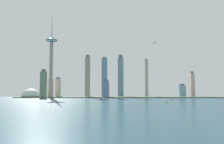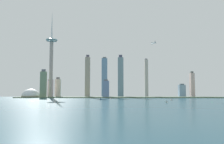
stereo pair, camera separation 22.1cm
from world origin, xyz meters
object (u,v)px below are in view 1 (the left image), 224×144
object	(u,v)px
skyscraper_5	(88,77)
skyscraper_6	(106,89)
observation_tower	(51,55)
skyscraper_1	(121,77)
boat_3	(101,99)
skyscraper_8	(43,84)
channel_buoy_0	(212,102)
skyscraper_4	(58,88)
skyscraper_0	(50,88)
airplane	(153,43)
boat_1	(110,98)
skyscraper_9	(182,91)
boat_2	(172,100)
boat_0	(167,102)
skyscraper_7	(146,78)
stadium_dome	(31,96)
skyscraper_3	(104,77)
skyscraper_2	(192,85)

from	to	relation	value
skyscraper_5	skyscraper_6	world-z (taller)	skyscraper_5
observation_tower	skyscraper_1	world-z (taller)	observation_tower
boat_3	skyscraper_5	bearing A→B (deg)	164.38
skyscraper_5	skyscraper_8	world-z (taller)	skyscraper_5
skyscraper_5	channel_buoy_0	size ratio (longest dim) A/B	96.02
skyscraper_4	skyscraper_8	bearing A→B (deg)	-107.52
skyscraper_0	airplane	size ratio (longest dim) A/B	3.24
skyscraper_4	boat_1	xyz separation A→B (m)	(230.86, -189.65, -39.18)
channel_buoy_0	skyscraper_6	bearing A→B (deg)	130.54
skyscraper_4	skyscraper_9	size ratio (longest dim) A/B	1.49
skyscraper_8	boat_2	world-z (taller)	skyscraper_8
skyscraper_6	skyscraper_9	size ratio (longest dim) A/B	1.24
boat_0	channel_buoy_0	xyz separation A→B (m)	(113.65, 2.26, -0.66)
skyscraper_6	boat_3	size ratio (longest dim) A/B	7.09
skyscraper_7	boat_1	xyz separation A→B (m)	(-158.18, -193.04, -81.92)
skyscraper_7	boat_2	bearing A→B (deg)	-85.60
observation_tower	boat_2	distance (m)	513.92
skyscraper_5	stadium_dome	bearing A→B (deg)	-170.77
skyscraper_3	boat_0	xyz separation A→B (m)	(165.01, -395.22, -82.84)
observation_tower	stadium_dome	xyz separation A→B (m)	(-78.27, -2.04, -164.84)
skyscraper_1	skyscraper_3	bearing A→B (deg)	-154.72
skyscraper_0	skyscraper_8	size ratio (longest dim) A/B	0.67
boat_1	boat_2	size ratio (longest dim) A/B	0.79
skyscraper_1	boat_3	xyz separation A→B (m)	(-75.67, -276.25, -88.46)
boat_1	channel_buoy_0	bearing A→B (deg)	-175.44
stadium_dome	skyscraper_2	xyz separation A→B (m)	(674.73, 64.08, 45.65)
skyscraper_9	skyscraper_6	bearing A→B (deg)	-162.05
skyscraper_7	boat_1	world-z (taller)	skyscraper_7
skyscraper_5	boat_3	xyz separation A→B (m)	(65.98, -226.94, -84.84)
skyscraper_0	boat_2	world-z (taller)	skyscraper_0
stadium_dome	skyscraper_7	xyz separation A→B (m)	(478.25, 81.58, 75.57)
skyscraper_5	boat_2	distance (m)	396.51
skyscraper_2	boat_1	bearing A→B (deg)	-153.67
skyscraper_9	airplane	bearing A→B (deg)	-131.78
skyscraper_5	channel_buoy_0	world-z (taller)	skyscraper_5
skyscraper_6	boat_0	bearing A→B (deg)	-63.77
boat_0	airplane	distance (m)	321.89
stadium_dome	channel_buoy_0	bearing A→B (deg)	-30.74
observation_tower	skyscraper_8	bearing A→B (deg)	-128.89
skyscraper_5	boat_3	distance (m)	251.11
skyscraper_1	skyscraper_7	bearing A→B (deg)	-2.04
skyscraper_2	boat_0	xyz separation A→B (m)	(-215.30, -407.08, -51.67)
skyscraper_8	boat_1	bearing A→B (deg)	-18.25
skyscraper_7	skyscraper_5	bearing A→B (deg)	-169.92
stadium_dome	boat_1	xyz separation A→B (m)	(320.07, -111.46, -6.35)
boat_3	airplane	size ratio (longest dim) A/B	0.44
skyscraper_5	skyscraper_9	size ratio (longest dim) A/B	3.09
skyscraper_0	skyscraper_7	world-z (taller)	skyscraper_7
skyscraper_5	channel_buoy_0	xyz separation A→B (m)	(349.61, -377.05, -85.43)
skyscraper_8	airplane	bearing A→B (deg)	-9.13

